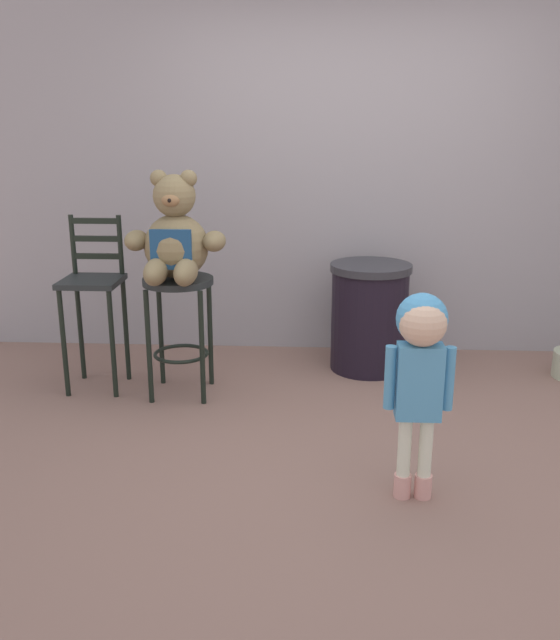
% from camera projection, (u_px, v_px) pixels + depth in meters
% --- Properties ---
extents(ground_plane, '(24.00, 24.00, 0.00)m').
position_uv_depth(ground_plane, '(353.00, 452.00, 3.60)').
color(ground_plane, '#846356').
extents(building_wall, '(6.26, 0.30, 3.86)m').
position_uv_depth(building_wall, '(348.00, 85.00, 4.86)').
color(building_wall, '#979296').
rests_on(building_wall, ground_plane).
extents(bar_stool_with_teddy, '(0.43, 0.43, 0.76)m').
position_uv_depth(bar_stool_with_teddy, '(179.00, 310.00, 4.23)').
color(bar_stool_with_teddy, '#212626').
rests_on(bar_stool_with_teddy, ground_plane).
extents(teddy_bear, '(0.61, 0.55, 0.65)m').
position_uv_depth(teddy_bear, '(175.00, 240.00, 4.08)').
color(teddy_bear, olive).
rests_on(teddy_bear, bar_stool_with_teddy).
extents(child_walking, '(0.31, 0.24, 0.97)m').
position_uv_depth(child_walking, '(420.00, 353.00, 2.99)').
color(child_walking, '#DA9A8F').
rests_on(child_walking, ground_plane).
extents(trash_bin, '(0.56, 0.56, 0.75)m').
position_uv_depth(trash_bin, '(369.00, 317.00, 4.72)').
color(trash_bin, black).
rests_on(trash_bin, ground_plane).
extents(bar_chair_empty, '(0.36, 0.36, 1.11)m').
position_uv_depth(bar_chair_empty, '(94.00, 292.00, 4.33)').
color(bar_chair_empty, '#212626').
rests_on(bar_chair_empty, ground_plane).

